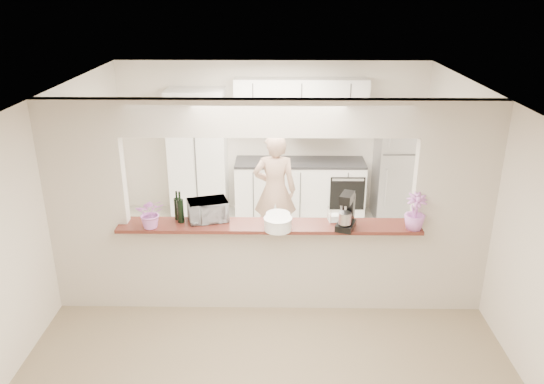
{
  "coord_description": "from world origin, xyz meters",
  "views": [
    {
      "loc": [
        0.11,
        -5.47,
        3.61
      ],
      "look_at": [
        0.03,
        0.3,
        1.34
      ],
      "focal_mm": 35.0,
      "sensor_mm": 36.0,
      "label": 1
    }
  ],
  "objects_px": {
    "stand_mixer": "(347,212)",
    "person": "(275,191)",
    "toaster_oven": "(208,210)",
    "refrigerator": "(399,168)"
  },
  "relations": [
    {
      "from": "toaster_oven",
      "to": "stand_mixer",
      "type": "height_order",
      "value": "stand_mixer"
    },
    {
      "from": "refrigerator",
      "to": "stand_mixer",
      "type": "height_order",
      "value": "refrigerator"
    },
    {
      "from": "toaster_oven",
      "to": "person",
      "type": "xyz_separation_m",
      "value": [
        0.75,
        1.54,
        -0.36
      ]
    },
    {
      "from": "stand_mixer",
      "to": "person",
      "type": "bearing_deg",
      "value": 114.97
    },
    {
      "from": "refrigerator",
      "to": "person",
      "type": "height_order",
      "value": "refrigerator"
    },
    {
      "from": "refrigerator",
      "to": "person",
      "type": "distance_m",
      "value": 2.26
    },
    {
      "from": "stand_mixer",
      "to": "toaster_oven",
      "type": "bearing_deg",
      "value": 173.15
    },
    {
      "from": "stand_mixer",
      "to": "person",
      "type": "relative_size",
      "value": 0.25
    },
    {
      "from": "refrigerator",
      "to": "toaster_oven",
      "type": "distance_m",
      "value": 3.8
    },
    {
      "from": "refrigerator",
      "to": "toaster_oven",
      "type": "xyz_separation_m",
      "value": [
        -2.75,
        -2.6,
        0.36
      ]
    }
  ]
}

